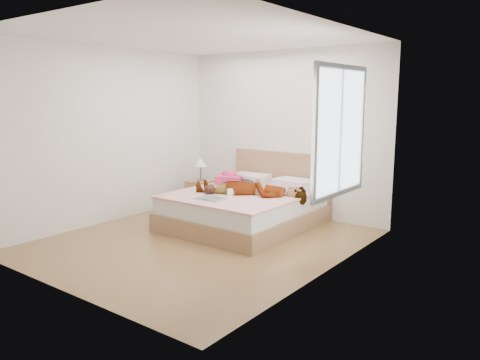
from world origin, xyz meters
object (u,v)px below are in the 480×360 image
at_px(bed, 248,207).
at_px(woman, 252,186).
at_px(towel, 229,178).
at_px(nightstand, 201,193).
at_px(plush_toy, 210,189).
at_px(phone, 241,174).
at_px(coffee_mug, 230,192).
at_px(magazine, 209,198).

bearing_deg(bed, woman, -36.36).
height_order(bed, towel, bed).
relative_size(towel, nightstand, 0.58).
xyz_separation_m(towel, plush_toy, (0.26, -0.78, -0.02)).
bearing_deg(phone, coffee_mug, -82.98).
distance_m(towel, coffee_mug, 0.96).
relative_size(phone, nightstand, 0.11).
bearing_deg(nightstand, plush_toy, -41.66).
xyz_separation_m(phone, bed, (0.34, -0.28, -0.41)).
xyz_separation_m(phone, coffee_mug, (0.36, -0.72, -0.13)).
bearing_deg(towel, coffee_mug, -51.02).
distance_m(woman, towel, 0.86).
distance_m(bed, plush_toy, 0.65).
distance_m(woman, bed, 0.40).
xyz_separation_m(towel, coffee_mug, (0.60, -0.75, -0.04)).
distance_m(woman, coffee_mug, 0.35).
relative_size(phone, plush_toy, 0.37).
distance_m(woman, magazine, 0.70).
bearing_deg(woman, nightstand, -126.29).
distance_m(phone, magazine, 1.09).
distance_m(bed, magazine, 0.80).
relative_size(woman, plush_toy, 6.28).
bearing_deg(towel, phone, -6.41).
distance_m(magazine, plush_toy, 0.38).
relative_size(magazine, nightstand, 0.49).
bearing_deg(magazine, phone, 103.56).
relative_size(bed, magazine, 4.81).
height_order(woman, coffee_mug, woman).
xyz_separation_m(magazine, nightstand, (-1.09, 1.05, -0.22)).
xyz_separation_m(woman, nightstand, (-1.34, 0.40, -0.33)).
bearing_deg(phone, magazine, -95.88).
height_order(phone, magazine, phone).
height_order(woman, towel, woman).
xyz_separation_m(woman, plush_toy, (-0.49, -0.35, -0.04)).
height_order(woman, bed, bed).
relative_size(phone, bed, 0.05).
height_order(woman, magazine, woman).
bearing_deg(towel, bed, -27.93).
distance_m(towel, nightstand, 0.66).
bearing_deg(plush_toy, woman, 35.42).
height_order(plush_toy, nightstand, nightstand).
xyz_separation_m(magazine, plush_toy, (-0.24, 0.29, 0.06)).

